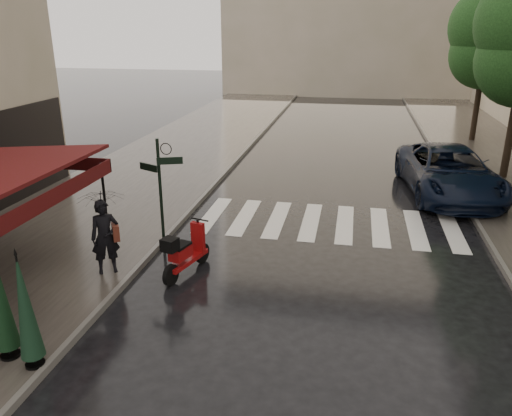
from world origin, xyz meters
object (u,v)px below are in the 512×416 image
(scooter, at_px, (185,253))
(parasol_back, at_px, (25,307))
(parked_car, at_px, (449,172))
(pedestrian_with_umbrella, at_px, (102,206))

(scooter, relative_size, parasol_back, 0.83)
(scooter, height_order, parasol_back, parasol_back)
(parasol_back, bearing_deg, parked_car, 53.57)
(parked_car, relative_size, parasol_back, 2.79)
(scooter, relative_size, parked_car, 0.30)
(scooter, distance_m, parked_car, 10.58)
(pedestrian_with_umbrella, relative_size, scooter, 1.40)
(parasol_back, bearing_deg, pedestrian_with_umbrella, 96.13)
(pedestrian_with_umbrella, distance_m, scooter, 2.23)
(pedestrian_with_umbrella, bearing_deg, parked_car, 9.62)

